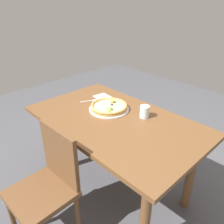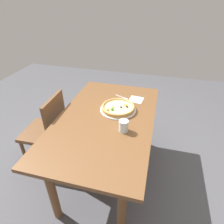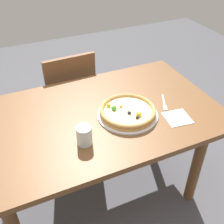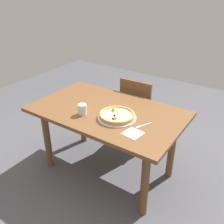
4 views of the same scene
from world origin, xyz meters
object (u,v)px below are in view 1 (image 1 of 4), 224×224
at_px(pizza, 109,106).
at_px(fork, 90,101).
at_px(dining_table, 115,130).
at_px(chair_near, 48,184).
at_px(drinking_glass, 145,112).
at_px(plate, 109,109).
at_px(napkin, 102,97).

height_order(pizza, fork, pizza).
height_order(dining_table, chair_near, chair_near).
height_order(pizza, drinking_glass, drinking_glass).
bearing_deg(plate, dining_table, -26.76).
xyz_separation_m(pizza, fork, (-0.26, -0.01, -0.03)).
height_order(chair_near, pizza, chair_near).
distance_m(dining_table, napkin, 0.47).
bearing_deg(dining_table, chair_near, -90.20).
height_order(plate, pizza, pizza).
bearing_deg(napkin, fork, -93.27).
bearing_deg(dining_table, drinking_glass, 54.23).
bearing_deg(pizza, drinking_glass, 21.10).
relative_size(chair_near, plate, 2.48).
bearing_deg(napkin, plate, -29.46).
bearing_deg(fork, dining_table, -74.04).
distance_m(chair_near, pizza, 0.80).
height_order(plate, fork, plate).
distance_m(fork, drinking_glass, 0.57).
xyz_separation_m(plate, napkin, (-0.25, 0.14, -0.00)).
bearing_deg(chair_near, dining_table, -92.13).
xyz_separation_m(chair_near, plate, (-0.16, 0.73, 0.27)).
height_order(drinking_glass, napkin, drinking_glass).
bearing_deg(chair_near, plate, -79.73).
bearing_deg(pizza, dining_table, -26.84).
distance_m(dining_table, fork, 0.43).
distance_m(dining_table, pizza, 0.22).
bearing_deg(chair_near, fork, -62.07).
bearing_deg(chair_near, pizza, -79.77).
height_order(chair_near, plate, chair_near).
height_order(fork, drinking_glass, drinking_glass).
bearing_deg(drinking_glass, chair_near, -99.68).
xyz_separation_m(chair_near, pizza, (-0.16, 0.73, 0.30)).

